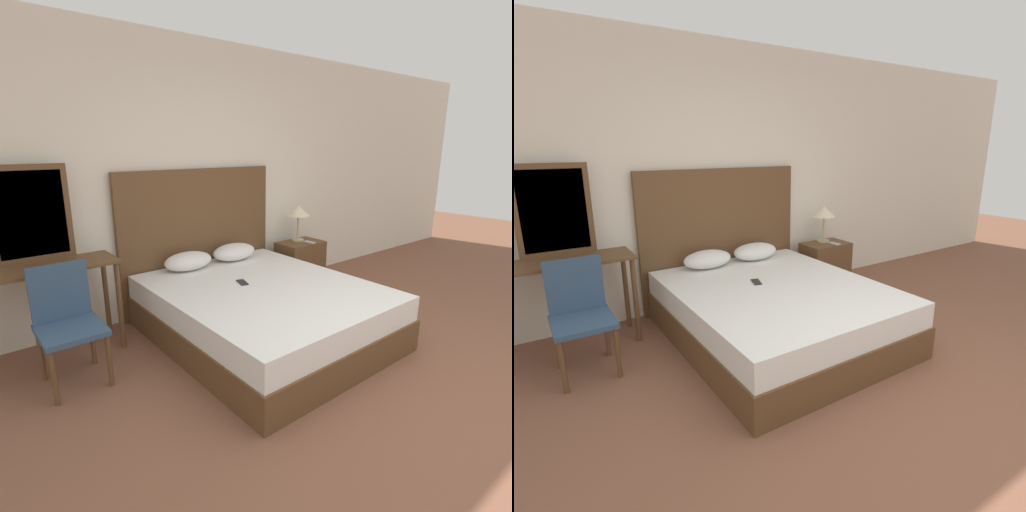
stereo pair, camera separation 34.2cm
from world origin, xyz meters
TOP-DOWN VIEW (x-y plane):
  - ground_plane at (0.00, 0.00)m, footprint 16.00×16.00m
  - wall_back at (0.00, 2.76)m, footprint 10.00×0.06m
  - bed at (-0.09, 1.63)m, footprint 1.70×2.06m
  - headboard at (-0.09, 2.69)m, footprint 1.79×0.05m
  - pillow_left at (-0.37, 2.46)m, footprint 0.50×0.31m
  - pillow_right at (0.19, 2.46)m, footprint 0.50×0.31m
  - phone_on_bed at (-0.19, 1.81)m, footprint 0.11×0.16m
  - nightstand at (1.14, 2.40)m, footprint 0.54×0.37m
  - table_lamp at (1.16, 2.47)m, footprint 0.28×0.28m
  - phone_on_nightstand at (1.20, 2.31)m, footprint 0.08×0.16m
  - vanity_desk at (-1.66, 2.41)m, footprint 1.08×0.42m
  - vanity_mirror at (-1.66, 2.59)m, footprint 0.59×0.03m
  - chair at (-1.63, 2.00)m, footprint 0.43×0.44m

SIDE VIEW (x-z plane):
  - ground_plane at x=0.00m, z-range 0.00..0.00m
  - bed at x=-0.09m, z-range 0.00..0.48m
  - nightstand at x=1.14m, z-range 0.00..0.55m
  - chair at x=-1.63m, z-range 0.06..0.92m
  - phone_on_bed at x=-0.19m, z-range 0.49..0.50m
  - phone_on_nightstand at x=1.20m, z-range 0.55..0.56m
  - pillow_left at x=-0.37m, z-range 0.49..0.66m
  - pillow_right at x=0.19m, z-range 0.49..0.66m
  - vanity_desk at x=-1.66m, z-range 0.25..1.03m
  - headboard at x=-0.09m, z-range 0.00..1.45m
  - table_lamp at x=1.16m, z-range 0.69..1.12m
  - vanity_mirror at x=-1.66m, z-range 0.78..1.55m
  - wall_back at x=0.00m, z-range 0.00..2.70m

